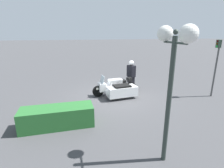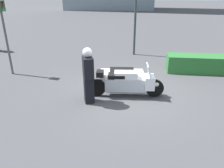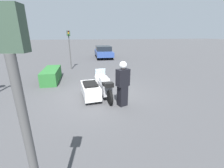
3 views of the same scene
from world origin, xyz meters
name	(u,v)px [view 2 (image 2 of 3)]	position (x,y,z in m)	size (l,w,h in m)	color
ground_plane	(128,93)	(0.00, 0.00, 0.00)	(160.00, 160.00, 0.00)	#424244
police_motorcycle	(126,80)	(-0.08, 0.13, 0.45)	(2.57, 1.32, 1.14)	black
officer_rider	(88,74)	(-1.21, -0.82, 0.95)	(0.45, 0.56, 1.80)	black
hedge_bush_curbside	(197,64)	(2.90, 2.55, 0.38)	(2.59, 0.87, 0.75)	#28662D
twin_lamp_post	(136,1)	(0.06, 5.11, 2.84)	(0.39, 1.26, 3.51)	#2D3833
traffic_light_far	(5,27)	(-5.05, 1.31, 2.00)	(0.22, 0.28, 3.00)	#4C4C4C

